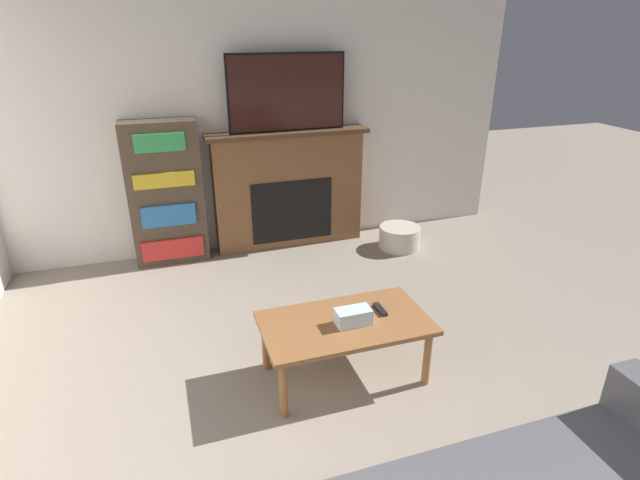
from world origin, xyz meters
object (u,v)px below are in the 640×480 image
object	(u,v)px
tv	(287,93)
coffee_table	(345,328)
fireplace	(289,189)
bookshelf	(166,194)
storage_basket	(399,237)

from	to	relation	value
tv	coffee_table	xyz separation A→B (m)	(-0.23, -2.19, -1.17)
fireplace	bookshelf	size ratio (longest dim) A/B	1.18
tv	coffee_table	bearing A→B (deg)	-96.05
bookshelf	tv	bearing A→B (deg)	0.17
tv	storage_basket	xyz separation A→B (m)	(1.04, -0.45, -1.42)
tv	storage_basket	distance (m)	1.82
fireplace	bookshelf	bearing A→B (deg)	-178.87
fireplace	bookshelf	xyz separation A→B (m)	(-1.19, -0.02, 0.08)
tv	bookshelf	xyz separation A→B (m)	(-1.19, -0.00, -0.87)
coffee_table	tv	bearing A→B (deg)	83.95
tv	bookshelf	world-z (taller)	tv
bookshelf	storage_basket	xyz separation A→B (m)	(2.23, -0.45, -0.56)
fireplace	storage_basket	distance (m)	1.23
fireplace	storage_basket	world-z (taller)	fireplace
tv	coffee_table	distance (m)	2.49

